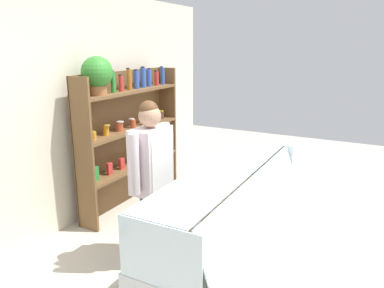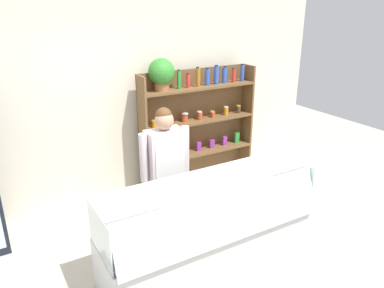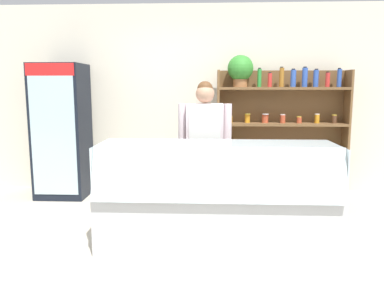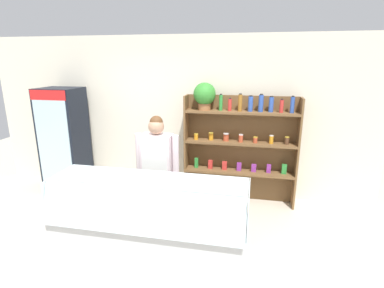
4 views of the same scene
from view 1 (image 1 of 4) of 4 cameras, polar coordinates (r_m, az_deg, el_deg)
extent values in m
plane|color=beige|center=(3.58, 2.67, -20.64)|extent=(12.00, 12.00, 0.00)
cube|color=silver|center=(4.24, -22.52, 3.86)|extent=(6.80, 0.10, 2.70)
cube|color=brown|center=(5.03, -10.38, 0.85)|extent=(1.80, 0.02, 1.76)
cube|color=brown|center=(4.30, -16.16, -1.91)|extent=(0.03, 0.28, 1.76)
cube|color=brown|center=(5.66, -3.74, 2.62)|extent=(0.03, 0.28, 1.76)
cube|color=brown|center=(5.04, -8.94, -3.21)|extent=(1.74, 0.28, 0.04)
cube|color=brown|center=(4.91, -9.17, 2.26)|extent=(1.74, 0.28, 0.04)
cube|color=brown|center=(4.83, -9.41, 7.96)|extent=(1.74, 0.28, 0.04)
cylinder|color=#996038|center=(4.38, -14.11, 7.93)|extent=(0.20, 0.20, 0.10)
sphere|color=#33852D|center=(4.36, -14.28, 10.56)|extent=(0.35, 0.35, 0.35)
cylinder|color=#2D8C38|center=(4.56, -11.94, 9.20)|extent=(0.06, 0.06, 0.24)
cylinder|color=black|center=(4.55, -12.07, 10.82)|extent=(0.04, 0.04, 0.02)
cylinder|color=red|center=(4.67, -10.75, 9.04)|extent=(0.06, 0.06, 0.19)
cylinder|color=black|center=(4.67, -10.91, 10.27)|extent=(0.04, 0.04, 0.02)
cylinder|color=#9E6623|center=(4.79, -9.52, 9.65)|extent=(0.06, 0.06, 0.26)
cylinder|color=black|center=(4.79, -9.76, 11.27)|extent=(0.04, 0.04, 0.02)
cylinder|color=#3356B2|center=(4.92, -8.48, 9.68)|extent=(0.07, 0.07, 0.23)
cylinder|color=black|center=(4.91, -8.60, 11.11)|extent=(0.05, 0.05, 0.02)
cylinder|color=#3356B2|center=(5.04, -7.45, 9.99)|extent=(0.07, 0.07, 0.26)
cylinder|color=black|center=(5.04, -7.55, 11.54)|extent=(0.05, 0.05, 0.02)
cylinder|color=#3356B2|center=(5.18, -6.58, 9.99)|extent=(0.07, 0.07, 0.23)
cylinder|color=black|center=(5.16, -6.54, 11.33)|extent=(0.05, 0.05, 0.02)
cylinder|color=red|center=(5.29, -5.42, 9.92)|extent=(0.06, 0.06, 0.19)
cylinder|color=black|center=(5.29, -5.59, 11.04)|extent=(0.04, 0.04, 0.02)
cylinder|color=#3356B2|center=(5.42, -4.51, 10.30)|extent=(0.06, 0.06, 0.24)
cylinder|color=black|center=(5.42, -4.69, 11.65)|extent=(0.04, 0.04, 0.02)
cylinder|color=orange|center=(4.36, -14.81, 1.16)|extent=(0.07, 0.07, 0.09)
cylinder|color=gold|center=(4.36, -14.89, 1.79)|extent=(0.07, 0.07, 0.01)
cylinder|color=orange|center=(4.55, -12.97, 2.02)|extent=(0.07, 0.07, 0.11)
cylinder|color=gold|center=(4.53, -12.84, 2.78)|extent=(0.07, 0.07, 0.01)
cylinder|color=#BF4C2D|center=(4.73, -10.99, 2.61)|extent=(0.09, 0.09, 0.11)
cylinder|color=silver|center=(4.71, -10.91, 3.35)|extent=(0.09, 0.09, 0.01)
cylinder|color=#BF4C2D|center=(4.89, -8.98, 3.08)|extent=(0.07, 0.07, 0.11)
cylinder|color=silver|center=(4.89, -9.18, 3.80)|extent=(0.07, 0.07, 0.01)
cylinder|color=#BF4C2D|center=(5.08, -7.46, 3.40)|extent=(0.07, 0.07, 0.08)
cylinder|color=gold|center=(5.08, -7.63, 3.92)|extent=(0.07, 0.07, 0.01)
cylinder|color=orange|center=(5.27, -6.01, 4.08)|extent=(0.07, 0.07, 0.12)
cylinder|color=silver|center=(5.27, -6.11, 4.78)|extent=(0.07, 0.07, 0.01)
cylinder|color=brown|center=(5.47, -4.65, 4.44)|extent=(0.07, 0.07, 0.11)
cylinder|color=gold|center=(5.46, -4.73, 5.05)|extent=(0.07, 0.07, 0.01)
cube|color=#2D8C38|center=(4.50, -14.41, -4.38)|extent=(0.06, 0.04, 0.17)
cube|color=red|center=(4.67, -12.46, -3.70)|extent=(0.07, 0.05, 0.15)
cube|color=red|center=(4.84, -10.65, -2.96)|extent=(0.08, 0.04, 0.14)
cube|color=purple|center=(5.02, -8.98, -2.28)|extent=(0.07, 0.04, 0.14)
cube|color=purple|center=(5.20, -7.43, -1.65)|extent=(0.08, 0.04, 0.13)
cube|color=purple|center=(5.39, -5.98, -0.95)|extent=(0.07, 0.05, 0.14)
cube|color=#2D8C38|center=(5.57, -4.63, -0.27)|extent=(0.08, 0.04, 0.16)
cube|color=silver|center=(3.60, 5.14, -15.24)|extent=(2.25, 0.66, 0.55)
cube|color=white|center=(3.46, 5.25, -11.01)|extent=(2.19, 0.60, 0.03)
cube|color=silver|center=(3.28, 10.41, -8.78)|extent=(2.21, 0.16, 0.47)
cube|color=silver|center=(3.32, 4.63, -4.15)|extent=(2.21, 0.50, 0.01)
cube|color=silver|center=(2.49, -5.10, -16.72)|extent=(0.01, 0.62, 0.45)
cube|color=silver|center=(4.37, 11.02, -2.74)|extent=(0.01, 0.62, 0.45)
cube|color=tan|center=(2.78, -3.80, -17.03)|extent=(0.17, 0.13, 0.05)
cube|color=white|center=(2.70, 0.00, -18.15)|extent=(0.05, 0.03, 0.02)
cube|color=tan|center=(3.04, -0.18, -13.91)|extent=(0.16, 0.13, 0.06)
cube|color=white|center=(2.97, 3.33, -14.81)|extent=(0.05, 0.03, 0.02)
cube|color=tan|center=(3.33, 2.77, -11.34)|extent=(0.16, 0.10, 0.05)
cube|color=white|center=(3.26, 6.00, -12.01)|extent=(0.05, 0.03, 0.02)
cube|color=beige|center=(3.62, 5.20, -9.12)|extent=(0.17, 0.12, 0.05)
cube|color=white|center=(3.56, 8.19, -9.65)|extent=(0.05, 0.03, 0.02)
cube|color=beige|center=(3.93, 7.23, -7.23)|extent=(0.16, 0.13, 0.04)
cube|color=white|center=(3.87, 10.01, -7.66)|extent=(0.05, 0.03, 0.02)
cube|color=beige|center=(4.24, 8.96, -5.50)|extent=(0.16, 0.13, 0.06)
cube|color=white|center=(4.19, 11.54, -5.96)|extent=(0.05, 0.03, 0.02)
cylinder|color=tan|center=(2.63, -1.03, -17.65)|extent=(0.17, 0.18, 0.16)
cylinder|color=#A35B4C|center=(2.80, 1.24, -15.59)|extent=(0.22, 0.18, 0.15)
cylinder|color=#A35B4C|center=(2.97, 3.20, -13.61)|extent=(0.21, 0.19, 0.16)
cylinder|color=white|center=(3.88, 9.64, -6.34)|extent=(0.07, 0.07, 0.21)
cylinder|color=white|center=(3.97, 10.11, -5.83)|extent=(0.07, 0.07, 0.21)
cylinder|color=#383D51|center=(3.69, -6.76, -12.80)|extent=(0.13, 0.13, 0.74)
cylinder|color=#383D51|center=(3.83, -5.19, -11.71)|extent=(0.13, 0.13, 0.74)
cube|color=silver|center=(3.51, -6.26, -2.41)|extent=(0.41, 0.24, 0.61)
cube|color=white|center=(3.55, -4.42, -7.72)|extent=(0.35, 0.01, 1.14)
cylinder|color=silver|center=(3.30, -8.77, -3.07)|extent=(0.09, 0.09, 0.55)
cylinder|color=silver|center=(3.70, -4.05, -0.92)|extent=(0.09, 0.09, 0.55)
sphere|color=tan|center=(3.41, -6.45, 4.25)|extent=(0.21, 0.21, 0.21)
sphere|color=brown|center=(3.40, -6.62, 5.13)|extent=(0.18, 0.18, 0.18)
camera|label=2|loc=(1.98, 87.69, 17.48)|focal=35.00mm
camera|label=3|loc=(3.68, 66.01, -2.66)|focal=35.00mm
camera|label=4|loc=(4.38, 53.20, 11.88)|focal=28.00mm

